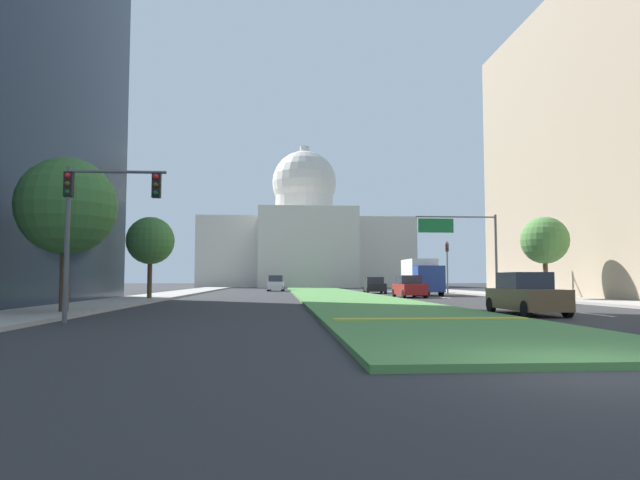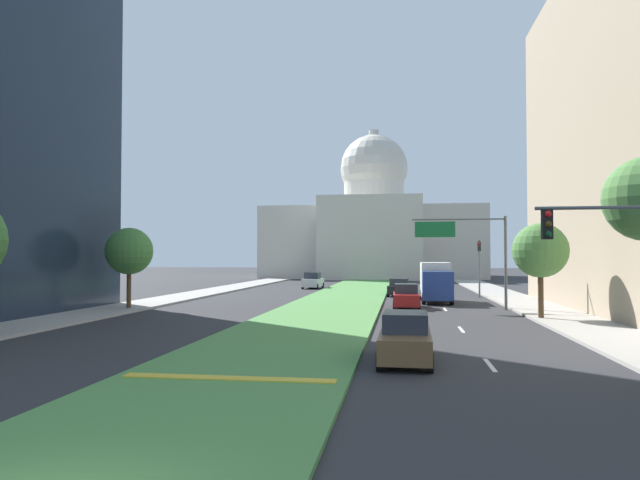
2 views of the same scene
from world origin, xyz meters
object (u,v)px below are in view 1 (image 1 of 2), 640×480
street_tree_right_mid (545,241)px  sedan_far_horizon (276,284)px  overhead_guide_sign (465,237)px  box_truck_delivery (422,276)px  sedan_midblock (409,287)px  traffic_light_far_right (447,260)px  street_tree_left_near (67,207)px  traffic_light_near_left (94,209)px  sedan_lead_stopped (526,295)px  street_tree_left_mid (150,241)px  sedan_distant (375,286)px  capitol_building (304,243)px

street_tree_right_mid → sedan_far_horizon: 35.65m
overhead_guide_sign → box_truck_delivery: overhead_guide_sign is taller
sedan_far_horizon → sedan_midblock: bearing=-66.1°
sedan_midblock → sedan_far_horizon: 25.84m
traffic_light_far_right → box_truck_delivery: size_ratio=0.81×
street_tree_left_near → traffic_light_near_left: bearing=-59.9°
traffic_light_far_right → sedan_lead_stopped: traffic_light_far_right is taller
street_tree_left_mid → sedan_distant: size_ratio=1.31×
sedan_far_horizon → box_truck_delivery: box_truck_delivery is taller
capitol_building → street_tree_left_near: (-13.50, -81.81, -3.79)m
overhead_guide_sign → sedan_distant: size_ratio=1.49×
sedan_midblock → traffic_light_near_left: bearing=-124.1°
sedan_midblock → sedan_distant: sedan_midblock is taller
overhead_guide_sign → sedan_lead_stopped: bearing=-102.4°
street_tree_left_mid → box_truck_delivery: size_ratio=0.89×
sedan_lead_stopped → sedan_far_horizon: 45.89m
capitol_building → traffic_light_near_left: 86.80m
sedan_midblock → box_truck_delivery: (2.41, 5.42, 0.87)m
street_tree_right_mid → sedan_distant: size_ratio=1.29×
sedan_lead_stopped → sedan_far_horizon: bearing=103.0°
overhead_guide_sign → street_tree_left_mid: 23.62m
traffic_light_far_right → sedan_lead_stopped: bearing=-101.8°
street_tree_left_mid → sedan_lead_stopped: size_ratio=1.26×
sedan_distant → sedan_midblock: bearing=-87.5°
street_tree_right_mid → sedan_midblock: bearing=138.0°
sedan_midblock → sedan_lead_stopped: bearing=-90.5°
traffic_light_near_left → sedan_lead_stopped: (16.21, 3.10, -2.99)m
capitol_building → overhead_guide_sign: capitol_building is taller
sedan_lead_stopped → sedan_far_horizon: (-10.30, 44.72, 0.06)m
street_tree_right_mid → box_truck_delivery: size_ratio=0.88×
sedan_lead_stopped → box_truck_delivery: bearing=84.5°
box_truck_delivery → traffic_light_far_right: bearing=55.4°
capitol_building → sedan_far_horizon: capitol_building is taller
traffic_light_far_right → street_tree_left_mid: size_ratio=0.91×
street_tree_left_mid → sedan_distant: bearing=42.6°
overhead_guide_sign → street_tree_left_near: 30.25m
street_tree_left_mid → box_truck_delivery: (21.35, 9.77, -2.37)m
sedan_lead_stopped → box_truck_delivery: (2.58, 26.52, 0.87)m
traffic_light_near_left → street_tree_right_mid: (24.06, 17.30, 0.23)m
capitol_building → traffic_light_far_right: (11.93, -50.23, -4.86)m
overhead_guide_sign → sedan_distant: 14.53m
box_truck_delivery → sedan_lead_stopped: bearing=-95.5°
street_tree_left_mid → sedan_midblock: bearing=12.9°
street_tree_left_near → street_tree_right_mid: bearing=26.4°
capitol_building → sedan_lead_stopped: (5.13, -82.88, -7.37)m
street_tree_left_near → sedan_distant: street_tree_left_near is taller
sedan_lead_stopped → sedan_midblock: (0.17, 21.10, 0.00)m
sedan_lead_stopped → street_tree_left_near: bearing=176.7°
street_tree_left_mid → box_truck_delivery: 23.60m
street_tree_right_mid → sedan_midblock: street_tree_right_mid is taller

